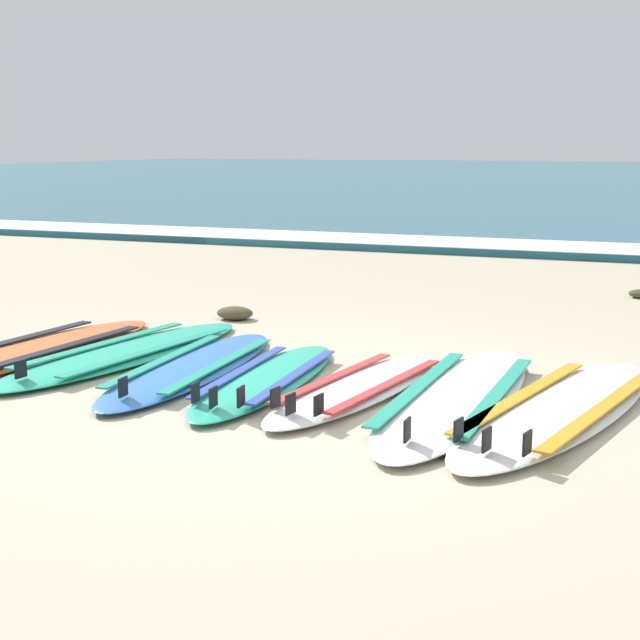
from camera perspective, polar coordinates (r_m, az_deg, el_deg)
name	(u,v)px	position (r m, az deg, el deg)	size (l,w,h in m)	color
ground_plane	(318,402)	(5.36, -0.13, -5.08)	(80.00, 80.00, 0.00)	#C1B599
sea	(636,177)	(42.09, 18.94, 8.39)	(80.00, 60.00, 0.10)	#23667A
wave_foam_strip	(530,249)	(12.93, 12.84, 4.33)	(80.00, 1.39, 0.11)	white
surfboard_0	(26,352)	(6.76, -17.69, -1.92)	(0.88, 2.64, 0.18)	orange
surfboard_1	(126,353)	(6.57, -11.90, -1.99)	(0.95, 2.50, 0.18)	#2DB793
surfboard_2	(192,367)	(6.07, -7.91, -2.92)	(0.66, 2.24, 0.18)	#3875CC
surfboard_3	(267,379)	(5.73, -3.29, -3.66)	(0.58, 2.00, 0.18)	#2DB793
surfboard_4	(360,387)	(5.54, 2.47, -4.17)	(0.81, 2.04, 0.18)	white
surfboard_5	(457,396)	(5.40, 8.48, -4.68)	(0.68, 2.54, 0.18)	white
surfboard_6	(561,408)	(5.27, 14.65, -5.31)	(1.19, 2.60, 0.18)	white
seaweed_clump_near_shoreline	(235,313)	(7.85, -5.28, 0.43)	(0.32, 0.25, 0.11)	#4C4228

